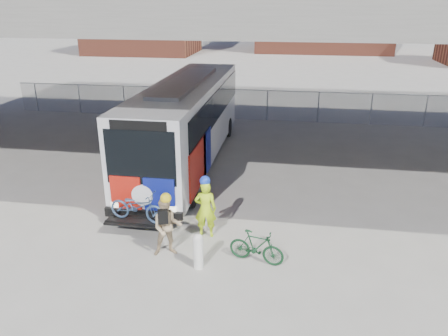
% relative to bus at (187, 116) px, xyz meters
% --- Properties ---
extents(ground, '(160.00, 160.00, 0.00)m').
position_rel_bus_xyz_m(ground, '(2.00, -4.16, -2.11)').
color(ground, '#9E9991').
rests_on(ground, ground).
extents(bus, '(2.67, 13.00, 3.69)m').
position_rel_bus_xyz_m(bus, '(0.00, 0.00, 0.00)').
color(bus, silver).
rests_on(bus, ground).
extents(overpass, '(40.00, 16.00, 7.95)m').
position_rel_bus_xyz_m(overpass, '(2.00, -0.16, 4.44)').
color(overpass, '#605E59').
rests_on(overpass, ground).
extents(chainlink_fence, '(30.00, 0.06, 30.00)m').
position_rel_bus_xyz_m(chainlink_fence, '(2.00, 7.84, -0.68)').
color(chainlink_fence, gray).
rests_on(chainlink_fence, ground).
extents(brick_buildings, '(54.00, 22.00, 12.00)m').
position_rel_bus_xyz_m(brick_buildings, '(3.23, 44.07, 3.31)').
color(brick_buildings, brown).
rests_on(brick_buildings, ground).
extents(bollard, '(0.27, 0.27, 1.03)m').
position_rel_bus_xyz_m(bollard, '(2.22, -8.05, -1.55)').
color(bollard, silver).
rests_on(bollard, ground).
extents(cyclist_hivis, '(0.71, 0.51, 2.00)m').
position_rel_bus_xyz_m(cyclist_hivis, '(2.07, -6.32, -1.15)').
color(cyclist_hivis, '#C0ED19').
rests_on(cyclist_hivis, ground).
extents(cyclist_tan, '(1.02, 0.90, 1.92)m').
position_rel_bus_xyz_m(cyclist_tan, '(1.22, -7.52, -1.20)').
color(cyclist_tan, tan).
rests_on(cyclist_tan, ground).
extents(bike_parked, '(1.64, 0.81, 0.95)m').
position_rel_bus_xyz_m(bike_parked, '(3.74, -7.52, -1.63)').
color(bike_parked, '#133E20').
rests_on(bike_parked, ground).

